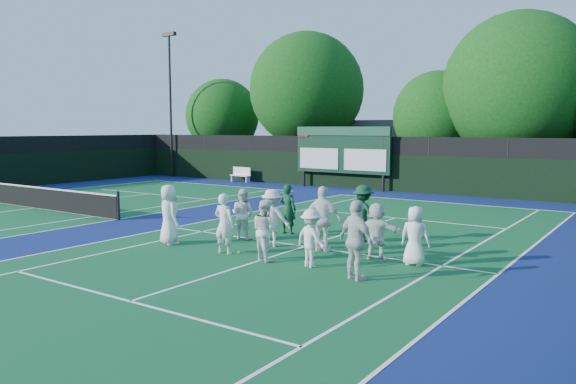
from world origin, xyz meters
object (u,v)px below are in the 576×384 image
Objects in this scene: tennis_net at (35,197)px; coach_left at (288,209)px; scoreboard at (342,151)px; bench at (241,174)px.

coach_left is (12.43, 1.37, 0.33)m from tennis_net.
scoreboard is at bearing 64.40° from tennis_net.
tennis_net is at bearing -88.76° from bench.
tennis_net is 12.51m from coach_left.
scoreboard is at bearing -71.69° from coach_left.
scoreboard is 7.49m from bench.
coach_left reaches higher than bench.
tennis_net is 14.37m from bench.
scoreboard is 3.88× the size of bench.
scoreboard is 14.36m from coach_left.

